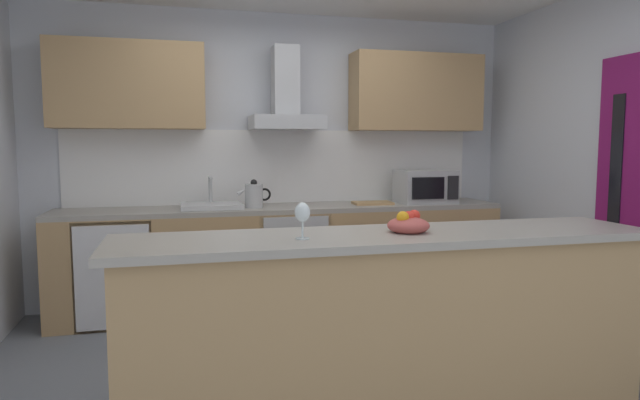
{
  "coord_description": "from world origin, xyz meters",
  "views": [
    {
      "loc": [
        -0.89,
        -3.27,
        1.43
      ],
      "look_at": [
        0.05,
        0.42,
        1.05
      ],
      "focal_mm": 31.27,
      "sensor_mm": 36.0,
      "label": 1
    }
  ],
  "objects_px": {
    "microwave": "(425,186)",
    "kettle": "(254,195)",
    "oven": "(290,256)",
    "sink": "(212,205)",
    "wine_glass": "(302,214)",
    "chopping_board": "(373,203)",
    "refrigerator": "(117,270)",
    "fruit_bowl": "(408,224)",
    "range_hood": "(286,103)"
  },
  "relations": [
    {
      "from": "refrigerator",
      "to": "sink",
      "type": "xyz_separation_m",
      "value": [
        0.76,
        0.01,
        0.5
      ]
    },
    {
      "from": "fruit_bowl",
      "to": "chopping_board",
      "type": "relative_size",
      "value": 0.65
    },
    {
      "from": "oven",
      "to": "kettle",
      "type": "bearing_deg",
      "value": -173.78
    },
    {
      "from": "sink",
      "to": "range_hood",
      "type": "bearing_deg",
      "value": 10.18
    },
    {
      "from": "microwave",
      "to": "wine_glass",
      "type": "relative_size",
      "value": 2.81
    },
    {
      "from": "microwave",
      "to": "kettle",
      "type": "xyz_separation_m",
      "value": [
        -1.57,
        -0.01,
        -0.04
      ]
    },
    {
      "from": "microwave",
      "to": "range_hood",
      "type": "relative_size",
      "value": 0.69
    },
    {
      "from": "microwave",
      "to": "range_hood",
      "type": "height_order",
      "value": "range_hood"
    },
    {
      "from": "kettle",
      "to": "wine_glass",
      "type": "distance_m",
      "value": 2.06
    },
    {
      "from": "oven",
      "to": "fruit_bowl",
      "type": "xyz_separation_m",
      "value": [
        0.23,
        -2.02,
        0.56
      ]
    },
    {
      "from": "microwave",
      "to": "sink",
      "type": "relative_size",
      "value": 1.0
    },
    {
      "from": "microwave",
      "to": "wine_glass",
      "type": "xyz_separation_m",
      "value": [
        -1.61,
        -2.07,
        0.05
      ]
    },
    {
      "from": "sink",
      "to": "wine_glass",
      "type": "relative_size",
      "value": 2.81
    },
    {
      "from": "microwave",
      "to": "kettle",
      "type": "relative_size",
      "value": 1.73
    },
    {
      "from": "chopping_board",
      "to": "refrigerator",
      "type": "bearing_deg",
      "value": 179.45
    },
    {
      "from": "sink",
      "to": "wine_glass",
      "type": "xyz_separation_m",
      "value": [
        0.31,
        -2.1,
        0.17
      ]
    },
    {
      "from": "microwave",
      "to": "chopping_board",
      "type": "distance_m",
      "value": 0.52
    },
    {
      "from": "refrigerator",
      "to": "fruit_bowl",
      "type": "distance_m",
      "value": 2.68
    },
    {
      "from": "microwave",
      "to": "kettle",
      "type": "distance_m",
      "value": 1.57
    },
    {
      "from": "range_hood",
      "to": "chopping_board",
      "type": "xyz_separation_m",
      "value": [
        0.75,
        -0.15,
        -0.88
      ]
    },
    {
      "from": "fruit_bowl",
      "to": "oven",
      "type": "bearing_deg",
      "value": 96.49
    },
    {
      "from": "kettle",
      "to": "fruit_bowl",
      "type": "height_order",
      "value": "kettle"
    },
    {
      "from": "microwave",
      "to": "refrigerator",
      "type": "bearing_deg",
      "value": 179.46
    },
    {
      "from": "wine_glass",
      "to": "chopping_board",
      "type": "height_order",
      "value": "wine_glass"
    },
    {
      "from": "range_hood",
      "to": "fruit_bowl",
      "type": "height_order",
      "value": "range_hood"
    },
    {
      "from": "refrigerator",
      "to": "oven",
      "type": "bearing_deg",
      "value": 0.11
    },
    {
      "from": "refrigerator",
      "to": "sink",
      "type": "height_order",
      "value": "sink"
    },
    {
      "from": "wine_glass",
      "to": "kettle",
      "type": "bearing_deg",
      "value": 88.87
    },
    {
      "from": "fruit_bowl",
      "to": "chopping_board",
      "type": "bearing_deg",
      "value": 75.41
    },
    {
      "from": "refrigerator",
      "to": "kettle",
      "type": "relative_size",
      "value": 2.94
    },
    {
      "from": "refrigerator",
      "to": "fruit_bowl",
      "type": "bearing_deg",
      "value": -50.69
    },
    {
      "from": "range_hood",
      "to": "fruit_bowl",
      "type": "relative_size",
      "value": 3.27
    },
    {
      "from": "microwave",
      "to": "chopping_board",
      "type": "height_order",
      "value": "microwave"
    },
    {
      "from": "kettle",
      "to": "refrigerator",
      "type": "bearing_deg",
      "value": 178.41
    },
    {
      "from": "kettle",
      "to": "microwave",
      "type": "bearing_deg",
      "value": 0.21
    },
    {
      "from": "oven",
      "to": "range_hood",
      "type": "height_order",
      "value": "range_hood"
    },
    {
      "from": "oven",
      "to": "fruit_bowl",
      "type": "distance_m",
      "value": 2.11
    },
    {
      "from": "wine_glass",
      "to": "refrigerator",
      "type": "bearing_deg",
      "value": 117.2
    },
    {
      "from": "wine_glass",
      "to": "microwave",
      "type": "bearing_deg",
      "value": 52.13
    },
    {
      "from": "kettle",
      "to": "range_hood",
      "type": "bearing_deg",
      "value": 27.84
    },
    {
      "from": "refrigerator",
      "to": "chopping_board",
      "type": "distance_m",
      "value": 2.23
    },
    {
      "from": "chopping_board",
      "to": "sink",
      "type": "bearing_deg",
      "value": 178.59
    },
    {
      "from": "refrigerator",
      "to": "chopping_board",
      "type": "height_order",
      "value": "chopping_board"
    },
    {
      "from": "oven",
      "to": "kettle",
      "type": "height_order",
      "value": "kettle"
    },
    {
      "from": "kettle",
      "to": "wine_glass",
      "type": "xyz_separation_m",
      "value": [
        -0.04,
        -2.06,
        0.09
      ]
    },
    {
      "from": "sink",
      "to": "kettle",
      "type": "distance_m",
      "value": 0.36
    },
    {
      "from": "kettle",
      "to": "chopping_board",
      "type": "xyz_separation_m",
      "value": [
        1.06,
        0.01,
        -0.09
      ]
    },
    {
      "from": "oven",
      "to": "fruit_bowl",
      "type": "relative_size",
      "value": 3.64
    },
    {
      "from": "refrigerator",
      "to": "range_hood",
      "type": "distance_m",
      "value": 1.98
    },
    {
      "from": "sink",
      "to": "kettle",
      "type": "relative_size",
      "value": 1.73
    }
  ]
}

